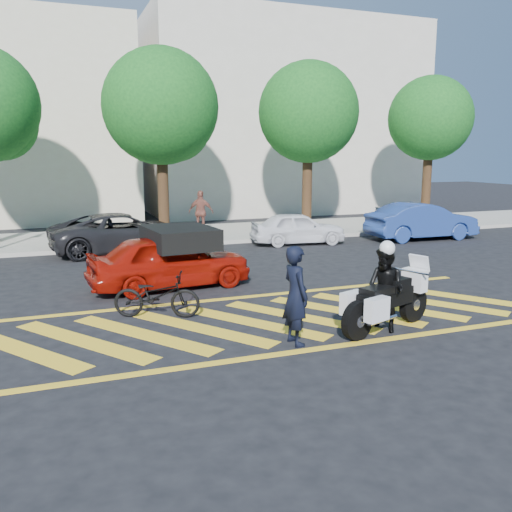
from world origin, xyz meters
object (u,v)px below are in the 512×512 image
object	(u,v)px
bicycle	(157,295)
officer_moto	(385,290)
parked_right	(422,221)
police_motorcycle	(386,301)
officer_bike	(296,295)
parked_mid_right	(298,228)
parked_mid_left	(123,233)
parked_far_right	(425,220)
red_convertible	(170,261)

from	to	relation	value
bicycle	officer_moto	xyz separation A→B (m)	(4.00, -2.46, 0.35)
officer_moto	parked_right	size ratio (longest dim) A/B	0.37
police_motorcycle	officer_bike	bearing A→B (deg)	162.31
parked_mid_right	bicycle	bearing A→B (deg)	145.11
parked_mid_left	parked_far_right	world-z (taller)	parked_mid_left
officer_moto	parked_mid_left	bearing A→B (deg)	179.84
officer_moto	parked_right	world-z (taller)	officer_moto
police_motorcycle	parked_right	world-z (taller)	parked_right
bicycle	officer_moto	distance (m)	4.71
parked_far_right	parked_mid_left	bearing A→B (deg)	91.35
officer_moto	parked_mid_left	size ratio (longest dim) A/B	0.33
parked_mid_right	red_convertible	bearing A→B (deg)	137.43
bicycle	parked_right	world-z (taller)	parked_right
officer_moto	parked_far_right	distance (m)	14.05
bicycle	red_convertible	distance (m)	2.61
parked_mid_left	parked_mid_right	distance (m)	6.53
officer_bike	parked_right	bearing A→B (deg)	-51.08
bicycle	police_motorcycle	bearing A→B (deg)	-98.91
red_convertible	parked_far_right	xyz separation A→B (m)	(12.37, 5.70, -0.10)
parked_right	parked_mid_right	bearing A→B (deg)	83.56
officer_bike	police_motorcycle	bearing A→B (deg)	-92.99
officer_moto	parked_mid_left	distance (m)	11.25
officer_bike	police_motorcycle	xyz separation A→B (m)	(1.96, 0.05, -0.31)
police_motorcycle	parked_far_right	bearing A→B (deg)	30.14
officer_moto	red_convertible	distance (m)	5.88
bicycle	parked_far_right	xyz separation A→B (m)	(13.17, 8.18, 0.13)
parked_right	parked_far_right	distance (m)	1.76
bicycle	parked_right	bearing A→B (deg)	-37.48
officer_moto	red_convertible	size ratio (longest dim) A/B	0.40
red_convertible	bicycle	bearing A→B (deg)	155.68
officer_bike	parked_mid_right	xyz separation A→B (m)	(4.78, 10.14, -0.30)
parked_mid_right	parked_mid_left	bearing A→B (deg)	92.07
parked_mid_left	officer_moto	bearing A→B (deg)	-168.73
officer_bike	bicycle	size ratio (longest dim) A/B	1.00
officer_moto	officer_bike	bearing A→B (deg)	-107.29
police_motorcycle	parked_mid_left	bearing A→B (deg)	89.91
officer_bike	parked_mid_left	distance (m)	10.84
officer_moto	parked_mid_right	distance (m)	10.47
officer_moto	parked_far_right	bearing A→B (deg)	120.04
officer_bike	parked_far_right	xyz separation A→B (m)	(11.12, 10.70, -0.30)
red_convertible	parked_right	distance (m)	12.03
police_motorcycle	parked_mid_left	world-z (taller)	parked_mid_left
officer_bike	red_convertible	xyz separation A→B (m)	(-1.25, 5.00, -0.20)
parked_right	parked_far_right	size ratio (longest dim) A/B	1.08
police_motorcycle	red_convertible	size ratio (longest dim) A/B	0.58
officer_moto	red_convertible	bearing A→B (deg)	-166.23
bicycle	officer_moto	size ratio (longest dim) A/B	1.11
red_convertible	parked_right	bearing A→B (deg)	-74.96
red_convertible	parked_mid_left	bearing A→B (deg)	-1.73
red_convertible	parked_mid_left	world-z (taller)	red_convertible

